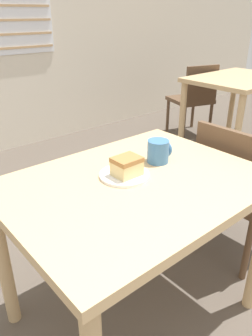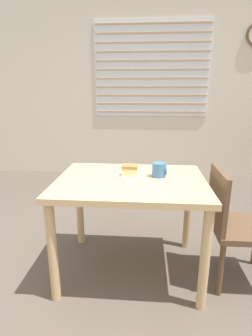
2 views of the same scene
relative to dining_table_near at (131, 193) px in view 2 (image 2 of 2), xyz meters
name	(u,v)px [view 2 (image 2 of 2)]	position (x,y,z in m)	size (l,w,h in m)	color
ground_plane	(104,332)	(-0.12, -0.57, -0.62)	(14.00, 14.00, 0.00)	brown
wall_back	(134,85)	(-0.10, 2.46, 0.78)	(10.00, 0.10, 2.80)	beige
dining_table_near	(131,193)	(0.00, 0.00, 0.00)	(1.03, 0.78, 0.73)	tan
chair_near_window	(234,222)	(0.72, -0.04, -0.17)	(0.42, 0.42, 0.82)	brown
plate	(130,176)	(-0.01, 0.06, 0.11)	(0.20, 0.20, 0.01)	white
cake_slice	(130,170)	(-0.01, 0.05, 0.16)	(0.11, 0.09, 0.08)	#E5CC89
coffee_mug	(159,170)	(0.20, 0.07, 0.16)	(0.10, 0.10, 0.10)	teal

